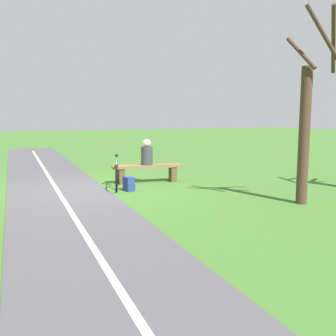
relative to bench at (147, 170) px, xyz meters
name	(u,v)px	position (x,y,z in m)	size (l,w,h in m)	color
ground_plane	(89,190)	(1.81, 0.41, -0.36)	(80.00, 80.00, 0.00)	#3D6B28
paved_path	(88,240)	(2.77, 4.41, -0.36)	(2.42, 36.00, 0.02)	#4C494C
path_centre_line	(88,239)	(2.77, 4.41, -0.35)	(0.10, 32.00, 0.00)	silver
bench	(147,170)	(0.00, 0.00, 0.00)	(2.06, 0.70, 0.52)	brown
person_seated	(147,154)	(0.01, 0.00, 0.47)	(0.39, 0.39, 0.74)	#38383D
bicycle	(117,174)	(1.07, 0.46, 0.01)	(0.57, 1.62, 0.89)	black
backpack	(129,184)	(0.89, 0.95, -0.18)	(0.27, 0.33, 0.37)	navy
tree_far_left	(307,124)	(-2.08, 3.95, 1.38)	(1.29, 0.95, 4.05)	#473323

